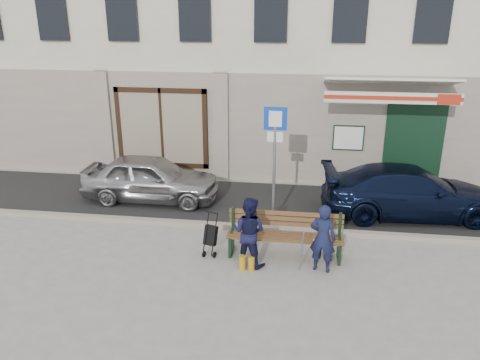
% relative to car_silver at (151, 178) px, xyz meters
% --- Properties ---
extents(ground, '(80.00, 80.00, 0.00)m').
position_rel_car_silver_xyz_m(ground, '(2.99, -3.00, -0.62)').
color(ground, '#9E9991').
rests_on(ground, ground).
extents(asphalt_lane, '(60.00, 3.20, 0.01)m').
position_rel_car_silver_xyz_m(asphalt_lane, '(2.99, 0.10, -0.62)').
color(asphalt_lane, '#282828').
rests_on(asphalt_lane, ground).
extents(curb, '(60.00, 0.18, 0.12)m').
position_rel_car_silver_xyz_m(curb, '(2.99, -1.50, -0.56)').
color(curb, '#9E9384').
rests_on(curb, ground).
extents(building, '(20.00, 8.27, 10.00)m').
position_rel_car_silver_xyz_m(building, '(3.00, 5.45, 4.35)').
color(building, beige).
rests_on(building, ground).
extents(car_silver, '(3.65, 1.47, 1.24)m').
position_rel_car_silver_xyz_m(car_silver, '(0.00, 0.00, 0.00)').
color(car_silver, '#A5A5A9').
rests_on(car_silver, ground).
extents(car_navy, '(4.46, 2.11, 1.26)m').
position_rel_car_silver_xyz_m(car_navy, '(6.71, -0.09, 0.01)').
color(car_navy, black).
rests_on(car_navy, ground).
extents(parking_sign, '(0.53, 0.08, 2.84)m').
position_rel_car_silver_xyz_m(parking_sign, '(3.38, -1.06, 1.30)').
color(parking_sign, gray).
rests_on(parking_sign, ground).
extents(bench, '(2.40, 1.17, 0.98)m').
position_rel_car_silver_xyz_m(bench, '(3.69, -2.64, -0.16)').
color(bench, brown).
rests_on(bench, ground).
extents(man, '(0.57, 0.44, 1.40)m').
position_rel_car_silver_xyz_m(man, '(4.49, -3.11, 0.08)').
color(man, '#141A39').
rests_on(man, ground).
extents(woman, '(0.84, 0.74, 1.45)m').
position_rel_car_silver_xyz_m(woman, '(3.04, -3.07, 0.10)').
color(woman, '#131535').
rests_on(woman, ground).
extents(stroller, '(0.32, 0.42, 0.90)m').
position_rel_car_silver_xyz_m(stroller, '(2.19, -2.75, -0.22)').
color(stroller, black).
rests_on(stroller, ground).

